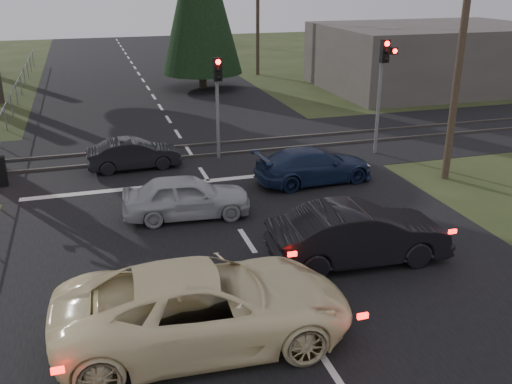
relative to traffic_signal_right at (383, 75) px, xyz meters
name	(u,v)px	position (x,y,z in m)	size (l,w,h in m)	color
ground	(282,294)	(-7.55, -9.47, -3.31)	(120.00, 120.00, 0.00)	#283317
road	(199,166)	(-7.55, 0.53, -3.31)	(14.00, 100.00, 0.01)	black
rail_corridor	(189,152)	(-7.55, 2.53, -3.31)	(120.00, 8.00, 0.01)	black
stop_line	(208,181)	(-7.55, -1.27, -3.30)	(13.00, 0.35, 0.00)	silver
rail_near	(193,156)	(-7.55, 1.73, -3.26)	(120.00, 0.12, 0.10)	#59544C
rail_far	(186,146)	(-7.55, 3.33, -3.26)	(120.00, 0.12, 0.10)	#59544C
traffic_signal_right	(383,75)	(0.00, 0.00, 0.00)	(0.68, 0.48, 4.70)	slate
traffic_signal_center	(218,91)	(-6.55, 1.20, -0.51)	(0.32, 0.48, 4.10)	slate
utility_pole_near	(461,48)	(0.95, -3.47, 1.41)	(1.80, 0.26, 9.00)	#4C3D2D
utility_pole_mid	(258,8)	(0.95, 20.53, 1.41)	(1.80, 0.26, 9.00)	#4C3D2D
fence_left	(16,110)	(-15.35, 13.03, -3.31)	(0.10, 36.00, 1.20)	slate
building_right	(432,57)	(10.45, 12.53, -1.31)	(14.00, 10.00, 4.00)	#59514C
cream_coupe	(205,306)	(-9.65, -10.76, -2.48)	(2.78, 6.03, 1.67)	#FFEFB6
dark_hatchback	(359,234)	(-5.09, -8.47, -2.54)	(1.65, 4.72, 1.55)	black
silver_car	(187,197)	(-8.86, -4.26, -2.65)	(1.58, 3.93, 1.34)	#AFB3B7
blue_sedan	(314,165)	(-3.89, -2.45, -2.68)	(1.76, 4.34, 1.26)	#162444
dark_car_far	(134,154)	(-9.99, 0.95, -2.73)	(1.23, 3.54, 1.17)	black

